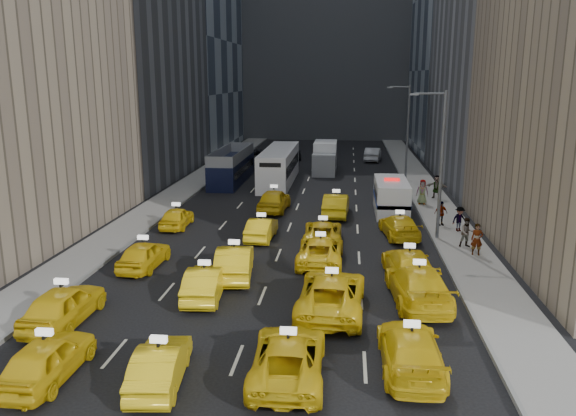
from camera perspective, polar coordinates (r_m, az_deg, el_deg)
name	(u,v)px	position (r m, az deg, el deg)	size (l,w,h in m)	color
ground	(255,313)	(24.18, -3.35, -10.65)	(160.00, 160.00, 0.00)	black
sidewalk_west	(183,190)	(49.86, -10.62, 1.81)	(3.00, 90.00, 0.15)	gray
sidewalk_east	(428,195)	(48.27, 14.03, 1.26)	(3.00, 90.00, 0.15)	gray
curb_west	(199,190)	(49.46, -9.01, 1.80)	(0.15, 90.00, 0.18)	slate
curb_east	(410,195)	(48.08, 12.32, 1.32)	(0.15, 90.00, 0.18)	slate
building_backdrop	(327,10)	(94.41, 4.02, 19.45)	(30.00, 12.00, 40.00)	slate
streetlight_near	(440,160)	(34.57, 15.16, 4.71)	(2.15, 0.22, 9.00)	#595B60
streetlight_far	(406,129)	(54.28, 11.95, 7.84)	(2.15, 0.22, 9.00)	#595B60
taxi_0	(47,359)	(20.67, -23.27, -13.89)	(1.73, 4.30, 1.47)	yellow
taxi_1	(160,365)	(19.32, -12.87, -15.25)	(1.43, 4.10, 1.35)	yellow
taxi_2	(288,357)	(19.25, 0.04, -14.87)	(2.36, 5.13, 1.42)	yellow
taxi_3	(411,350)	(20.09, 12.34, -13.88)	(2.04, 5.02, 1.46)	yellow
taxi_4	(64,305)	(24.67, -21.84, -9.13)	(1.87, 4.65, 1.58)	yellow
taxi_5	(205,282)	(25.78, -8.43, -7.48)	(1.53, 4.38, 1.44)	yellow
taxi_6	(331,293)	(24.10, 4.44, -8.65)	(2.69, 5.84, 1.62)	yellow
taxi_7	(418,285)	(25.58, 13.09, -7.60)	(2.33, 5.73, 1.66)	yellow
taxi_8	(144,255)	(30.24, -14.43, -4.62)	(1.70, 4.23, 1.44)	yellow
taxi_9	(234,262)	(28.11, -5.46, -5.45)	(1.69, 4.85, 1.60)	yellow
taxi_10	(320,251)	(30.06, 3.31, -4.34)	(2.35, 5.09, 1.42)	yellow
taxi_11	(409,265)	(28.27, 12.17, -5.66)	(2.14, 5.27, 1.53)	yellow
taxi_12	(177,217)	(37.79, -11.25, -0.94)	(1.60, 3.98, 1.36)	yellow
taxi_13	(261,229)	(34.41, -2.71, -2.11)	(1.42, 4.08, 1.34)	yellow
taxi_14	(323,232)	(33.64, 3.56, -2.48)	(2.23, 4.84, 1.34)	yellow
taxi_15	(399,226)	(35.55, 11.25, -1.82)	(1.94, 4.77, 1.38)	yellow
taxi_16	(274,200)	(41.58, -1.43, 0.81)	(1.95, 4.84, 1.65)	yellow
taxi_17	(336,205)	(40.30, 4.90, 0.33)	(1.69, 4.84, 1.60)	yellow
nypd_van	(391,197)	(41.67, 10.43, 1.10)	(2.52, 6.05, 2.56)	silver
double_decker	(232,166)	(53.24, -5.73, 4.28)	(2.54, 10.66, 3.09)	black
city_bus	(279,166)	(52.57, -0.90, 4.29)	(4.01, 12.59, 3.20)	white
box_truck	(325,158)	(58.60, 3.77, 5.13)	(3.15, 6.99, 3.09)	white
misc_car_0	(389,182)	(49.69, 10.21, 2.61)	(1.64, 4.70, 1.55)	#9D9FA4
misc_car_1	(258,156)	(64.69, -3.04, 5.28)	(2.69, 5.84, 1.62)	black
misc_car_2	(326,151)	(69.76, 3.84, 5.79)	(2.06, 5.07, 1.47)	slate
misc_car_3	(294,153)	(67.63, 0.61, 5.58)	(1.74, 4.32, 1.47)	black
misc_car_4	(373,154)	(67.10, 8.61, 5.42)	(1.69, 4.85, 1.60)	#96989D
pedestrian_0	(477,239)	(32.58, 18.64, -3.04)	(0.65, 0.42, 1.77)	gray
pedestrian_1	(467,232)	(33.91, 17.72, -2.38)	(0.84, 0.46, 1.72)	gray
pedestrian_2	(460,219)	(37.19, 17.03, -1.08)	(1.03, 0.43, 1.60)	gray
pedestrian_3	(441,213)	(38.36, 15.27, -0.51)	(0.95, 0.43, 1.62)	gray
pedestrian_4	(422,192)	(44.35, 13.49, 1.61)	(0.94, 0.51, 1.91)	gray
pedestrian_5	(437,187)	(46.78, 14.87, 2.10)	(1.73, 0.50, 1.87)	gray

